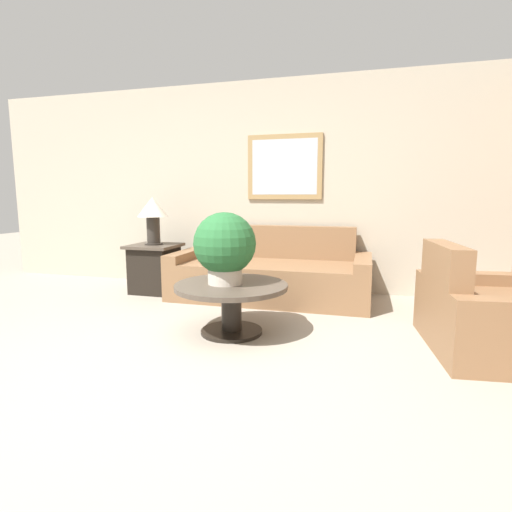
% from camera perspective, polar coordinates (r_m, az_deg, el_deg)
% --- Properties ---
extents(ground_plane, '(20.00, 20.00, 0.00)m').
position_cam_1_polar(ground_plane, '(2.79, -14.59, -16.66)').
color(ground_plane, gray).
extents(wall_back, '(7.75, 0.09, 2.60)m').
position_cam_1_polar(wall_back, '(5.15, 0.93, 9.90)').
color(wall_back, '#B2A893').
rests_on(wall_back, ground_plane).
extents(couch_main, '(2.26, 0.97, 0.82)m').
position_cam_1_polar(couch_main, '(4.67, 2.10, -2.77)').
color(couch_main, brown).
rests_on(couch_main, ground_plane).
extents(armchair, '(1.04, 1.22, 0.82)m').
position_cam_1_polar(armchair, '(3.55, 30.45, -7.53)').
color(armchair, brown).
rests_on(armchair, ground_plane).
extents(coffee_table, '(0.97, 0.97, 0.44)m').
position_cam_1_polar(coffee_table, '(3.46, -3.54, -5.92)').
color(coffee_table, black).
rests_on(coffee_table, ground_plane).
extents(side_table, '(0.57, 0.57, 0.59)m').
position_cam_1_polar(side_table, '(5.11, -14.25, -1.64)').
color(side_table, black).
rests_on(side_table, ground_plane).
extents(table_lamp, '(0.37, 0.37, 0.58)m').
position_cam_1_polar(table_lamp, '(5.04, -14.54, 6.03)').
color(table_lamp, '#2D2823').
rests_on(table_lamp, side_table).
extents(potted_plant_on_table, '(0.53, 0.53, 0.61)m').
position_cam_1_polar(potted_plant_on_table, '(3.39, -4.49, 1.44)').
color(potted_plant_on_table, beige).
rests_on(potted_plant_on_table, coffee_table).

